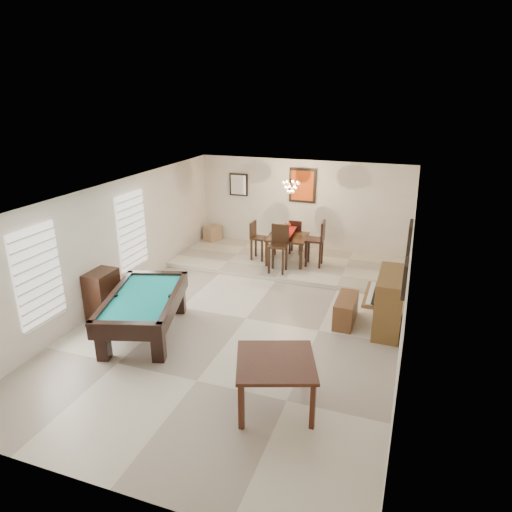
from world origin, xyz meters
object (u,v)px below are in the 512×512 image
Objects in this scene: apothecary_chest at (103,295)px; flower_vase at (288,227)px; dining_chair_south at (278,249)px; piano_bench at (346,310)px; chandelier at (291,183)px; dining_table at (287,247)px; dining_chair_north at (296,236)px; pool_table at (145,315)px; upright_piano at (382,301)px; corner_bench at (213,233)px; dining_chair_east at (315,243)px; dining_chair_west at (259,241)px; square_table at (275,383)px.

flower_vase is (2.73, 4.01, 0.58)m from apothecary_chest.
apothecary_chest is at bearing -124.24° from flower_vase.
apothecary_chest is 4.89m from flower_vase.
dining_chair_south reaches higher than apothecary_chest.
dining_chair_south is at bearing 50.32° from apothecary_chest.
piano_bench is 3.82m from chandelier.
flower_vase is at bearing 0.00° from dining_table.
chandelier is at bearing 87.36° from dining_chair_north.
pool_table is 1.70× the size of upright_piano.
apothecary_chest is at bearing -131.54° from dining_chair_south.
corner_bench is (-5.26, 3.63, -0.23)m from upright_piano.
dining_chair_east is 3.54m from corner_bench.
dining_chair_north is at bearing 119.67° from piano_bench.
corner_bench reaches higher than piano_bench.
piano_bench is 0.98× the size of dining_chair_north.
dining_table is (1.57, 4.32, 0.15)m from pool_table.
dining_chair_south reaches higher than corner_bench.
dining_chair_south is 1.03m from dining_chair_west.
pool_table is at bearing 157.74° from square_table.
piano_bench is 2.90m from dining_chair_east.
square_table is 5.57m from dining_chair_east.
dining_chair_east is (2.29, 4.31, 0.33)m from pool_table.
dining_chair_west is at bearing 136.76° from piano_bench.
chandelier reaches higher than dining_chair_east.
apothecary_chest is at bearing 148.36° from pool_table.
dining_table is at bearing 85.31° from dining_chair_north.
dining_chair_south is at bearing 145.77° from upright_piano.
pool_table is 4.87× the size of corner_bench.
flower_vase reaches higher than upright_piano.
flower_vase reaches higher than corner_bench.
dining_chair_east is at bearing -0.67° from flower_vase.
dining_chair_south is at bearing -47.69° from dining_chair_east.
dining_chair_west reaches higher than pool_table.
square_table is 2.98m from piano_bench.
dining_table is 1.67× the size of chandelier.
flower_vase reaches higher than dining_chair_west.
flower_vase is (0.00, 0.00, 0.54)m from dining_table.
dining_chair_north reaches higher than dining_table.
pool_table is 3.92m from piano_bench.
apothecary_chest is 5.22m from chandelier.
dining_chair_west is at bearing -176.57° from dining_table.
dining_chair_south is 1.71m from chandelier.
dining_chair_west reaches higher than upright_piano.
flower_vase is at bearing 52.99° from pool_table.
upright_piano is at bearing -44.26° from dining_table.
corner_bench is (-1.86, 1.12, -0.30)m from dining_chair_west.
square_table is at bearing -112.69° from upright_piano.
dining_table is at bearing -93.20° from dining_chair_east.
dining_chair_east reaches higher than apothecary_chest.
apothecary_chest is at bearing 159.83° from square_table.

